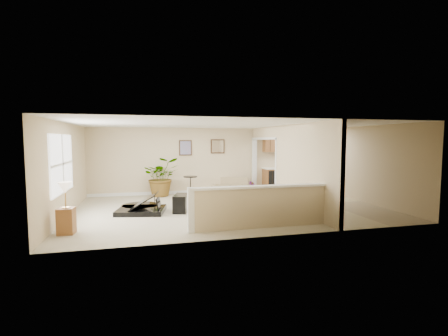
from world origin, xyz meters
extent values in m
plane|color=beige|center=(0.00, 0.00, 0.00)|extent=(9.00, 9.00, 0.00)
cube|color=#C7B288|center=(0.00, 3.00, 1.25)|extent=(9.00, 0.04, 2.50)
cube|color=#C7B288|center=(0.00, -3.00, 1.25)|extent=(9.00, 0.04, 2.50)
cube|color=#C7B288|center=(-4.50, 0.00, 1.25)|extent=(0.04, 6.00, 2.50)
cube|color=#C7B288|center=(4.50, 0.00, 1.25)|extent=(0.04, 6.00, 2.50)
cube|color=silver|center=(0.00, 0.00, 2.50)|extent=(9.00, 6.00, 0.04)
cube|color=tan|center=(3.15, 0.00, 0.00)|extent=(2.70, 6.00, 0.01)
cube|color=#C7B288|center=(1.80, -1.20, 1.25)|extent=(0.12, 3.60, 2.50)
cube|color=#C7B288|center=(1.80, 1.77, 2.30)|extent=(0.12, 2.35, 0.40)
cube|color=#C7B288|center=(0.15, -2.30, 0.47)|extent=(3.30, 0.12, 0.95)
cube|color=silver|center=(0.15, -2.30, 0.96)|extent=(3.40, 0.22, 0.05)
cube|color=silver|center=(-1.50, -2.30, 0.50)|extent=(0.14, 0.14, 1.00)
cube|color=white|center=(-4.49, -0.50, 1.45)|extent=(0.05, 2.15, 1.45)
cube|color=#3B2615|center=(-0.95, 2.98, 1.75)|extent=(0.48, 0.03, 0.58)
cube|color=#915C7D|center=(-0.95, 2.96, 1.75)|extent=(0.40, 0.01, 0.50)
cube|color=#3B2615|center=(0.30, 2.98, 1.80)|extent=(0.55, 0.03, 0.55)
cube|color=white|center=(0.30, 2.96, 1.80)|extent=(0.46, 0.01, 0.46)
cube|color=brown|center=(3.30, 2.70, 0.45)|extent=(2.30, 0.60, 0.90)
cube|color=white|center=(3.30, 2.70, 0.92)|extent=(2.36, 0.65, 0.04)
cube|color=black|center=(2.50, 2.69, 0.43)|extent=(0.60, 0.60, 0.84)
cube|color=brown|center=(3.30, 2.82, 1.95)|extent=(2.30, 0.35, 0.75)
cube|color=black|center=(-2.58, -0.02, 0.67)|extent=(1.46, 1.32, 0.26)
cylinder|color=black|center=(-2.71, 0.46, 0.67)|extent=(1.08, 1.08, 0.26)
cube|color=white|center=(-1.83, -0.02, 0.64)|extent=(0.36, 0.89, 0.02)
cube|color=black|center=(-2.67, 0.07, 0.91)|extent=(1.18, 1.18, 0.59)
cube|color=black|center=(-1.48, -0.15, 0.24)|extent=(0.56, 0.81, 0.49)
cube|color=tan|center=(0.71, 2.65, 0.19)|extent=(1.54, 1.24, 0.38)
cube|color=tan|center=(0.71, 2.94, 0.57)|extent=(1.30, 0.71, 0.39)
cube|color=tan|center=(0.12, 2.65, 0.45)|extent=(0.46, 0.76, 0.14)
cube|color=tan|center=(1.30, 2.65, 0.45)|extent=(0.46, 0.76, 0.14)
cylinder|color=black|center=(-0.85, 2.37, 0.02)|extent=(0.36, 0.36, 0.03)
cylinder|color=black|center=(-0.85, 2.37, 0.36)|extent=(0.04, 0.04, 0.70)
cylinder|color=black|center=(-0.85, 2.37, 0.71)|extent=(0.50, 0.50, 0.03)
cylinder|color=black|center=(-1.87, 2.65, 0.14)|extent=(0.41, 0.41, 0.28)
imported|color=#1F5218|center=(-1.87, 2.65, 0.71)|extent=(1.34, 1.18, 1.42)
cylinder|color=black|center=(1.45, 2.25, 0.09)|extent=(0.25, 0.25, 0.18)
imported|color=#1F5218|center=(1.45, 2.25, 0.24)|extent=(0.36, 0.36, 0.49)
cube|color=brown|center=(-4.15, -1.76, 0.29)|extent=(0.36, 0.36, 0.57)
cylinder|color=#BC883E|center=(-4.15, -1.76, 0.58)|extent=(0.15, 0.15, 0.02)
cylinder|color=#BC883E|center=(-4.15, -1.76, 0.77)|extent=(0.03, 0.03, 0.38)
cone|color=beige|center=(-4.15, -1.76, 1.01)|extent=(0.31, 0.31, 0.25)
camera|label=1|loc=(-2.48, -9.30, 2.03)|focal=26.00mm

